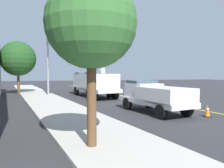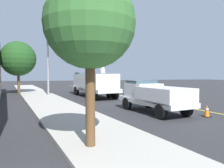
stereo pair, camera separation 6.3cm
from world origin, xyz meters
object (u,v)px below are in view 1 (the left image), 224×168
object	(u,v)px
passing_minivan	(107,84)
traffic_cone_mid_rear	(94,90)
traffic_signal_mast	(51,40)
service_pickup_truck	(155,96)
utility_bucket_truck	(93,82)
traffic_cone_leading	(207,111)
traffic_cone_mid_front	(128,96)

from	to	relation	value
passing_minivan	traffic_cone_mid_rear	world-z (taller)	passing_minivan
traffic_cone_mid_rear	traffic_signal_mast	xyz separation A→B (m)	(-3.82, 5.49, 5.76)
passing_minivan	traffic_signal_mast	distance (m)	13.23
service_pickup_truck	passing_minivan	world-z (taller)	service_pickup_truck
traffic_signal_mast	traffic_cone_mid_rear	bearing A→B (deg)	-55.12
utility_bucket_truck	traffic_cone_leading	distance (m)	13.39
utility_bucket_truck	traffic_cone_mid_front	xyz separation A→B (m)	(-4.17, -2.48, -1.17)
traffic_cone_mid_front	passing_minivan	bearing A→B (deg)	-6.52
utility_bucket_truck	traffic_cone_leading	size ratio (longest dim) A/B	11.84
utility_bucket_truck	traffic_cone_mid_front	bearing A→B (deg)	-149.26
service_pickup_truck	traffic_cone_mid_front	xyz separation A→B (m)	(6.41, -0.58, -0.68)
utility_bucket_truck	service_pickup_truck	world-z (taller)	utility_bucket_truck
traffic_cone_mid_front	traffic_cone_mid_rear	distance (m)	8.87
utility_bucket_truck	traffic_signal_mast	world-z (taller)	traffic_signal_mast
utility_bucket_truck	traffic_cone_leading	world-z (taller)	utility_bucket_truck
traffic_cone_leading	traffic_cone_mid_rear	size ratio (longest dim) A/B	0.93
passing_minivan	traffic_cone_mid_front	size ratio (longest dim) A/B	5.72
traffic_cone_mid_rear	traffic_signal_mast	bearing A→B (deg)	124.88
service_pickup_truck	traffic_cone_mid_rear	bearing A→B (deg)	3.11
utility_bucket_truck	traffic_cone_mid_rear	world-z (taller)	utility_bucket_truck
service_pickup_truck	traffic_signal_mast	world-z (taller)	traffic_signal_mast
service_pickup_truck	traffic_cone_mid_front	world-z (taller)	service_pickup_truck
passing_minivan	traffic_cone_mid_rear	size ratio (longest dim) A/B	6.51
passing_minivan	traffic_cone_leading	bearing A→B (deg)	-179.51
utility_bucket_truck	traffic_cone_mid_front	distance (m)	4.99
passing_minivan	traffic_cone_mid_front	distance (m)	13.79
passing_minivan	traffic_cone_mid_front	xyz separation A→B (m)	(-13.69, 1.56, -0.54)
traffic_signal_mast	passing_minivan	bearing A→B (deg)	-44.00
traffic_cone_mid_front	traffic_cone_mid_rear	size ratio (longest dim) A/B	1.14
utility_bucket_truck	traffic_cone_mid_rear	bearing A→B (deg)	-13.13
service_pickup_truck	traffic_signal_mast	bearing A→B (deg)	29.09
service_pickup_truck	traffic_signal_mast	distance (m)	13.91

